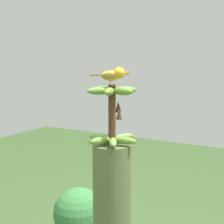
# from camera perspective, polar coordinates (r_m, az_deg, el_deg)

# --- Properties ---
(banana_bunch) EXTENTS (0.28, 0.30, 0.33)m
(banana_bunch) POSITION_cam_1_polar(r_m,az_deg,el_deg) (1.78, 0.05, -0.49)
(banana_bunch) COLOR #4C2D1E
(banana_bunch) RESTS_ON banana_tree
(perched_bird) EXTENTS (0.12, 0.20, 0.09)m
(perched_bird) POSITION_cam_1_polar(r_m,az_deg,el_deg) (1.75, 0.35, 6.61)
(perched_bird) COLOR #C68933
(perched_bird) RESTS_ON banana_bunch
(tropical_shrub) EXTENTS (0.40, 0.40, 0.44)m
(tropical_shrub) POSITION_cam_1_polar(r_m,az_deg,el_deg) (2.72, -5.88, -17.21)
(tropical_shrub) COLOR brown
(tropical_shrub) RESTS_ON ground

